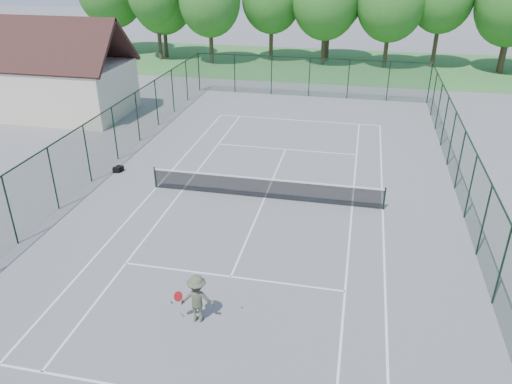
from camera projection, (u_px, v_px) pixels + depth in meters
ground at (265, 198)px, 23.74m from camera, size 140.00×140.00×0.00m
grass_far at (322, 64)px, 49.98m from camera, size 80.00×16.00×0.01m
court_lines at (265, 198)px, 23.74m from camera, size 11.05×23.85×0.01m
tennis_net at (265, 187)px, 23.49m from camera, size 11.08×0.08×1.10m
fence_enclosure at (265, 168)px, 23.05m from camera, size 18.05×36.05×3.02m
utility_building at (64, 70)px, 34.07m from camera, size 8.60×6.27×6.63m
tree_line_far at (326, 0)px, 47.30m from camera, size 39.40×6.40×9.70m
sports_bag_a at (116, 170)px, 26.32m from camera, size 0.40×0.28×0.29m
sports_bag_b at (120, 168)px, 26.51m from camera, size 0.41×0.30×0.29m
tennis_player at (197, 298)px, 15.73m from camera, size 1.96×0.91×1.67m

